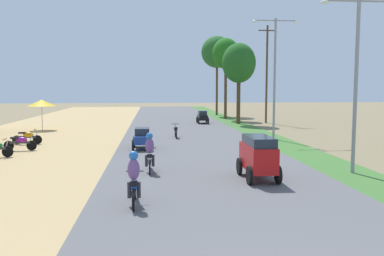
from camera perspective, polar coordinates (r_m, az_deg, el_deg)
The scene contains 15 objects.
parked_motorbike_fourth at distance 24.97m, azimuth -22.65°, elevation -1.78°, with size 1.80×0.54×0.94m.
parked_motorbike_fifth at distance 27.56m, azimuth -21.82°, elevation -1.09°, with size 1.80×0.54×0.94m.
vendor_umbrella at distance 36.45m, azimuth -20.11°, elevation 3.29°, with size 2.20×2.20×2.52m.
median_tree_nearest at distance 40.34m, azimuth 6.50°, elevation 8.86°, with size 3.25×3.25×7.78m.
median_tree_second at distance 46.45m, azimuth 4.71°, elevation 10.14°, with size 2.99×2.99×8.97m.
median_tree_third at distance 52.70m, azimuth 3.49°, elevation 10.42°, with size 3.96×3.96×9.94m.
streetlamp_near at distance 18.12m, azimuth 21.79°, elevation 7.17°, with size 3.16×0.20×7.12m.
streetlamp_mid at distance 28.58m, azimuth 11.38°, elevation 7.80°, with size 3.16×0.20×8.12m.
utility_pole_near at distance 42.04m, azimuth 10.31°, elevation 7.53°, with size 1.80×0.20×9.68m.
car_van_red at distance 15.96m, azimuth 9.14°, elevation -3.69°, with size 1.19×2.41×1.67m.
car_sedan_blue at distance 23.84m, azimuth -6.90°, elevation -1.26°, with size 1.10×2.26×1.19m.
car_hatchback_black at distance 40.32m, azimuth 1.46°, elevation 1.61°, with size 1.04×2.00×1.23m.
motorbike_foreground_rider at distance 12.45m, azimuth -8.04°, elevation -7.12°, with size 0.54×1.80×1.66m.
motorbike_ahead_second at distance 17.22m, azimuth -5.88°, elevation -3.53°, with size 0.54×1.80×1.66m.
motorbike_ahead_third at distance 28.84m, azimuth -2.26°, elevation -0.36°, with size 0.54×1.80×0.94m.
Camera 1 is at (-2.47, -5.32, 3.60)m, focal length 38.52 mm.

